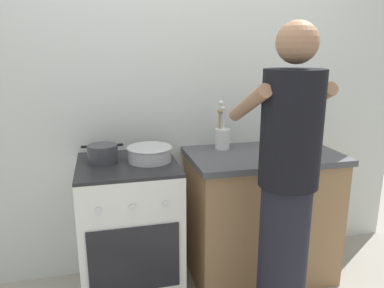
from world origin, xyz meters
The scene contains 9 objects.
back_wall centered at (0.20, 0.50, 1.25)m, with size 3.20×0.10×2.50m.
countertop centered at (0.55, 0.15, 0.45)m, with size 1.00×0.60×0.90m.
stove_range centered at (-0.35, 0.15, 0.45)m, with size 0.60×0.62×0.90m.
pot centered at (-0.49, 0.19, 0.96)m, with size 0.25×0.18×0.11m.
mixing_bowl centered at (-0.21, 0.15, 0.95)m, with size 0.28×0.28×0.09m.
utensil_crock centered at (0.31, 0.32, 0.99)m, with size 0.10×0.10×0.33m.
spice_bottle centered at (0.63, 0.08, 0.94)m, with size 0.04×0.04×0.08m.
oil_bottle centered at (0.78, 0.18, 0.99)m, with size 0.06×0.06×0.22m.
person centered at (0.42, -0.42, 0.86)m, with size 0.41×0.50×1.70m.
Camera 1 is at (-0.48, -2.02, 1.57)m, focal length 34.40 mm.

